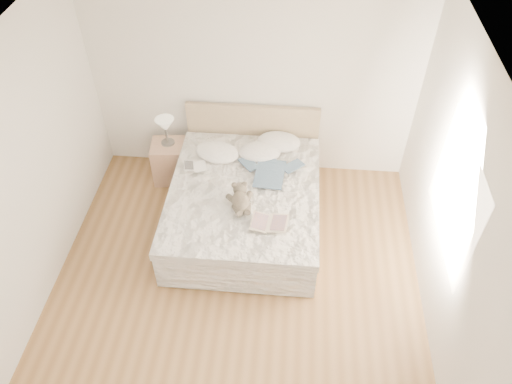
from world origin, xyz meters
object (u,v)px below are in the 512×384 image
table_lamp (165,126)px  photo_book (195,166)px  childrens_book (269,223)px  teddy_bear (241,206)px  nightstand (171,161)px  bed (245,202)px

table_lamp → photo_book: table_lamp is taller
photo_book → childrens_book: bearing=-54.7°
teddy_bear → nightstand: bearing=118.4°
photo_book → teddy_bear: size_ratio=0.77×
bed → childrens_book: bearing=-61.9°
nightstand → teddy_bear: bearing=-45.8°
nightstand → photo_book: photo_book is taller
bed → nightstand: bearing=147.1°
childrens_book → teddy_bear: size_ratio=1.11×
childrens_book → teddy_bear: bearing=153.6°
nightstand → photo_book: size_ratio=1.98×
bed → photo_book: 0.74m
bed → photo_book: size_ratio=7.59×
childrens_book → nightstand: bearing=143.1°
nightstand → table_lamp: (-0.01, 0.03, 0.55)m
table_lamp → bed: bearing=-33.9°
table_lamp → photo_book: (0.44, -0.50, -0.20)m
bed → table_lamp: size_ratio=5.77×
bed → nightstand: size_ratio=3.83×
table_lamp → teddy_bear: 1.55m
nightstand → teddy_bear: size_ratio=1.53×
nightstand → childrens_book: size_ratio=1.38×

